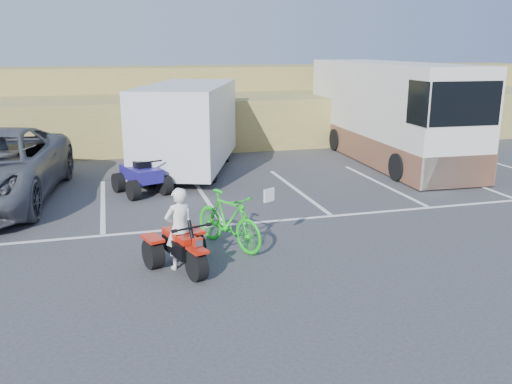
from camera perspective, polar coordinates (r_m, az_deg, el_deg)
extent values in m
plane|color=#363638|center=(10.37, -0.63, -7.60)|extent=(100.00, 100.00, 0.00)
cube|color=white|center=(14.81, -15.82, -1.18)|extent=(0.12, 5.00, 0.01)
cube|color=white|center=(15.01, -5.48, -0.46)|extent=(0.12, 5.00, 0.01)
cube|color=white|center=(15.67, 4.29, 0.23)|extent=(0.12, 5.00, 0.01)
cube|color=white|center=(16.75, 13.04, 0.85)|extent=(0.12, 5.00, 0.01)
cube|color=white|center=(18.16, 20.57, 1.36)|extent=(0.12, 5.00, 0.01)
cube|color=white|center=(12.56, -3.41, -3.51)|extent=(28.00, 0.12, 0.01)
cube|color=olive|center=(23.58, -9.37, 7.52)|extent=(40.00, 6.00, 2.00)
cube|color=olive|center=(26.95, -10.28, 10.53)|extent=(40.00, 4.00, 2.20)
imported|color=white|center=(10.04, -8.08, -3.82)|extent=(0.65, 0.52, 1.54)
imported|color=#14BF19|center=(11.04, -2.93, -2.95)|extent=(1.40, 1.98, 1.17)
cube|color=silver|center=(17.99, -7.18, 7.15)|extent=(4.33, 6.53, 2.53)
cylinder|color=black|center=(18.20, -7.06, 3.37)|extent=(2.33, 1.42, 0.71)
cube|color=silver|center=(20.42, 13.58, 8.32)|extent=(2.74, 9.59, 3.42)
cube|color=brown|center=(20.59, 13.37, 4.90)|extent=(2.79, 9.59, 0.95)
cube|color=black|center=(16.24, 21.27, 8.65)|extent=(2.19, 0.10, 1.24)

